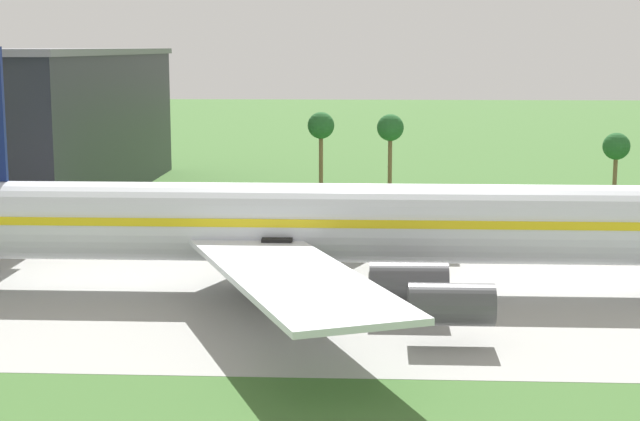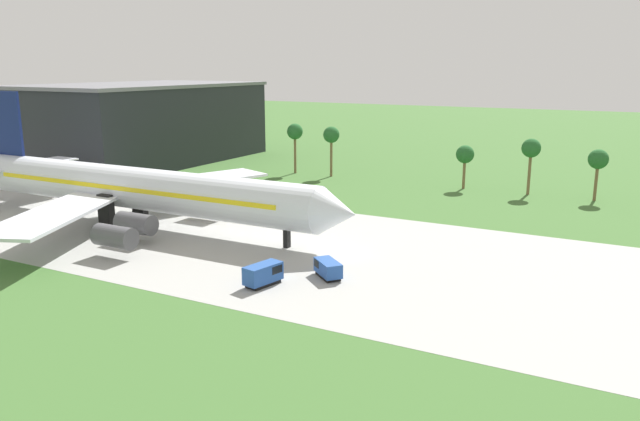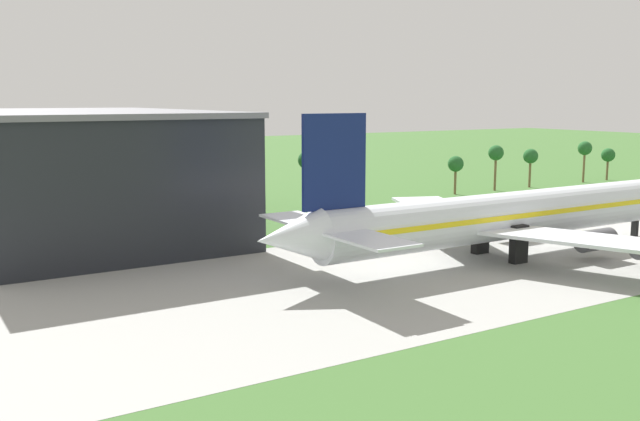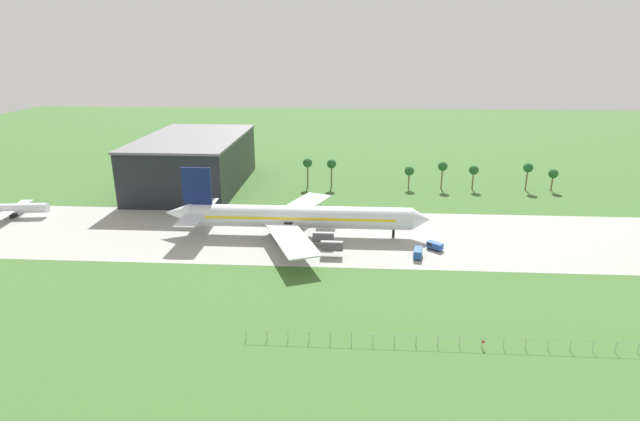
{
  "view_description": "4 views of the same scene",
  "coord_description": "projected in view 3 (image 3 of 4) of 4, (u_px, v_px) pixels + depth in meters",
  "views": [
    {
      "loc": [
        -30.94,
        -79.11,
        19.92
      ],
      "look_at": [
        -34.89,
        -0.39,
        6.76
      ],
      "focal_mm": 55.0,
      "sensor_mm": 36.0,
      "label": 1
    },
    {
      "loc": [
        34.43,
        -70.37,
        24.33
      ],
      "look_at": [
        -2.9,
        -0.39,
        5.76
      ],
      "focal_mm": 35.0,
      "sensor_mm": 36.0,
      "label": 2
    },
    {
      "loc": [
        -109.13,
        -68.66,
        21.67
      ],
      "look_at": [
        -66.88,
        -0.39,
        9.0
      ],
      "focal_mm": 40.0,
      "sensor_mm": 36.0,
      "label": 3
    },
    {
      "loc": [
        -20.9,
        -136.19,
        53.45
      ],
      "look_at": [
        -29.66,
        5.0,
        6.0
      ],
      "focal_mm": 28.0,
      "sensor_mm": 36.0,
      "label": 4
    }
  ],
  "objects": [
    {
      "name": "terminal_building",
      "position": [
        82.0,
        172.0,
        115.73
      ],
      "size": [
        36.72,
        61.2,
        19.74
      ],
      "color": "black",
      "rests_on": "ground_plane"
    },
    {
      "name": "jet_airliner",
      "position": [
        510.0,
        216.0,
        97.74
      ],
      "size": [
        77.23,
        56.42,
        19.99
      ],
      "color": "silver",
      "rests_on": "ground_plane"
    },
    {
      "name": "palm_tree_row",
      "position": [
        486.0,
        157.0,
        166.15
      ],
      "size": [
        97.0,
        3.6,
        11.37
      ],
      "color": "brown",
      "rests_on": "ground_plane"
    }
  ]
}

